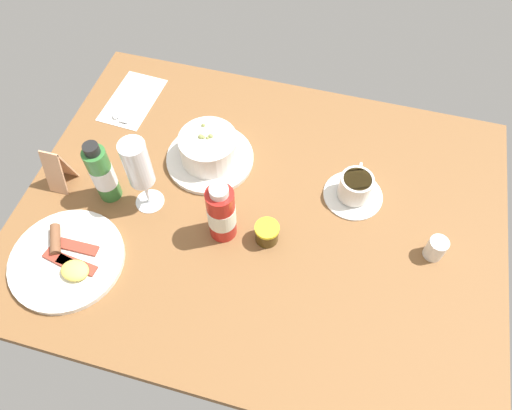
{
  "coord_description": "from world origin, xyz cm",
  "views": [
    {
      "loc": [
        -14.25,
        56.62,
        93.43
      ],
      "look_at": [
        0.76,
        1.31,
        4.05
      ],
      "focal_mm": 33.58,
      "sensor_mm": 36.0,
      "label": 1
    }
  ],
  "objects_px": {
    "coffee_cup": "(355,188)",
    "sauce_bottle_green": "(102,174)",
    "wine_glass": "(138,166)",
    "cutlery_setting": "(132,101)",
    "jam_jar": "(267,233)",
    "menu_card": "(57,169)",
    "sauce_bottle_red": "(221,213)",
    "breakfast_plate": "(67,260)",
    "porridge_bowl": "(209,150)",
    "creamer_jug": "(436,248)"
  },
  "relations": [
    {
      "from": "coffee_cup",
      "to": "menu_card",
      "type": "relative_size",
      "value": 1.2
    },
    {
      "from": "creamer_jug",
      "to": "sauce_bottle_green",
      "type": "bearing_deg",
      "value": 2.79
    },
    {
      "from": "creamer_jug",
      "to": "wine_glass",
      "type": "bearing_deg",
      "value": 2.9
    },
    {
      "from": "sauce_bottle_green",
      "to": "breakfast_plate",
      "type": "relative_size",
      "value": 0.72
    },
    {
      "from": "porridge_bowl",
      "to": "wine_glass",
      "type": "bearing_deg",
      "value": 57.73
    },
    {
      "from": "jam_jar",
      "to": "sauce_bottle_green",
      "type": "relative_size",
      "value": 0.31
    },
    {
      "from": "sauce_bottle_red",
      "to": "breakfast_plate",
      "type": "relative_size",
      "value": 0.68
    },
    {
      "from": "cutlery_setting",
      "to": "jam_jar",
      "type": "height_order",
      "value": "jam_jar"
    },
    {
      "from": "coffee_cup",
      "to": "sauce_bottle_green",
      "type": "height_order",
      "value": "sauce_bottle_green"
    },
    {
      "from": "creamer_jug",
      "to": "menu_card",
      "type": "height_order",
      "value": "menu_card"
    },
    {
      "from": "porridge_bowl",
      "to": "menu_card",
      "type": "bearing_deg",
      "value": 26.71
    },
    {
      "from": "coffee_cup",
      "to": "menu_card",
      "type": "height_order",
      "value": "menu_card"
    },
    {
      "from": "porridge_bowl",
      "to": "cutlery_setting",
      "type": "height_order",
      "value": "porridge_bowl"
    },
    {
      "from": "wine_glass",
      "to": "menu_card",
      "type": "bearing_deg",
      "value": 0.99
    },
    {
      "from": "sauce_bottle_red",
      "to": "breakfast_plate",
      "type": "bearing_deg",
      "value": 28.05
    },
    {
      "from": "sauce_bottle_green",
      "to": "breakfast_plate",
      "type": "height_order",
      "value": "sauce_bottle_green"
    },
    {
      "from": "wine_glass",
      "to": "breakfast_plate",
      "type": "distance_m",
      "value": 0.25
    },
    {
      "from": "cutlery_setting",
      "to": "creamer_jug",
      "type": "xyz_separation_m",
      "value": [
        -0.81,
        0.26,
        0.03
      ]
    },
    {
      "from": "porridge_bowl",
      "to": "coffee_cup",
      "type": "distance_m",
      "value": 0.36
    },
    {
      "from": "wine_glass",
      "to": "jam_jar",
      "type": "height_order",
      "value": "wine_glass"
    },
    {
      "from": "cutlery_setting",
      "to": "menu_card",
      "type": "distance_m",
      "value": 0.3
    },
    {
      "from": "wine_glass",
      "to": "sauce_bottle_red",
      "type": "height_order",
      "value": "wine_glass"
    },
    {
      "from": "porridge_bowl",
      "to": "coffee_cup",
      "type": "relative_size",
      "value": 1.54
    },
    {
      "from": "sauce_bottle_red",
      "to": "cutlery_setting",
      "type": "bearing_deg",
      "value": -41.73
    },
    {
      "from": "cutlery_setting",
      "to": "jam_jar",
      "type": "bearing_deg",
      "value": 145.59
    },
    {
      "from": "porridge_bowl",
      "to": "sauce_bottle_green",
      "type": "bearing_deg",
      "value": 39.13
    },
    {
      "from": "cutlery_setting",
      "to": "sauce_bottle_red",
      "type": "distance_m",
      "value": 0.49
    },
    {
      "from": "cutlery_setting",
      "to": "sauce_bottle_red",
      "type": "bearing_deg",
      "value": 138.27
    },
    {
      "from": "cutlery_setting",
      "to": "wine_glass",
      "type": "xyz_separation_m",
      "value": [
        -0.17,
        0.29,
        0.13
      ]
    },
    {
      "from": "coffee_cup",
      "to": "cutlery_setting",
      "type": "bearing_deg",
      "value": -13.4
    },
    {
      "from": "jam_jar",
      "to": "menu_card",
      "type": "distance_m",
      "value": 0.5
    },
    {
      "from": "porridge_bowl",
      "to": "menu_card",
      "type": "relative_size",
      "value": 1.86
    },
    {
      "from": "cutlery_setting",
      "to": "wine_glass",
      "type": "distance_m",
      "value": 0.36
    },
    {
      "from": "porridge_bowl",
      "to": "menu_card",
      "type": "height_order",
      "value": "menu_card"
    },
    {
      "from": "creamer_jug",
      "to": "wine_glass",
      "type": "distance_m",
      "value": 0.65
    },
    {
      "from": "creamer_jug",
      "to": "sauce_bottle_green",
      "type": "distance_m",
      "value": 0.74
    },
    {
      "from": "menu_card",
      "to": "jam_jar",
      "type": "bearing_deg",
      "value": 177.72
    },
    {
      "from": "porridge_bowl",
      "to": "jam_jar",
      "type": "bearing_deg",
      "value": 136.95
    },
    {
      "from": "coffee_cup",
      "to": "sauce_bottle_green",
      "type": "relative_size",
      "value": 0.79
    },
    {
      "from": "menu_card",
      "to": "sauce_bottle_red",
      "type": "bearing_deg",
      "value": 176.22
    },
    {
      "from": "menu_card",
      "to": "sauce_bottle_green",
      "type": "bearing_deg",
      "value": -179.83
    },
    {
      "from": "wine_glass",
      "to": "coffee_cup",
      "type": "bearing_deg",
      "value": -162.79
    },
    {
      "from": "menu_card",
      "to": "breakfast_plate",
      "type": "bearing_deg",
      "value": 119.28
    },
    {
      "from": "cutlery_setting",
      "to": "creamer_jug",
      "type": "distance_m",
      "value": 0.85
    },
    {
      "from": "coffee_cup",
      "to": "breakfast_plate",
      "type": "height_order",
      "value": "coffee_cup"
    },
    {
      "from": "creamer_jug",
      "to": "breakfast_plate",
      "type": "height_order",
      "value": "creamer_jug"
    },
    {
      "from": "creamer_jug",
      "to": "sauce_bottle_red",
      "type": "xyz_separation_m",
      "value": [
        0.46,
        0.06,
        0.05
      ]
    },
    {
      "from": "coffee_cup",
      "to": "jam_jar",
      "type": "height_order",
      "value": "coffee_cup"
    },
    {
      "from": "jam_jar",
      "to": "sauce_bottle_red",
      "type": "bearing_deg",
      "value": 3.93
    },
    {
      "from": "porridge_bowl",
      "to": "sauce_bottle_red",
      "type": "height_order",
      "value": "sauce_bottle_red"
    }
  ]
}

